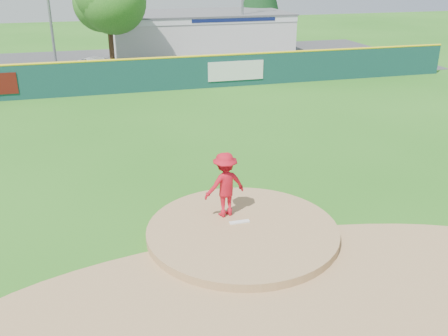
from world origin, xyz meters
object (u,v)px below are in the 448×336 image
object	(u,v)px
pitcher	(225,185)
deciduous_tree	(108,5)
van	(101,66)
pool_building_grp	(199,32)

from	to	relation	value
pitcher	deciduous_tree	xyz separation A→B (m)	(-1.73, 24.10, 3.31)
pitcher	van	world-z (taller)	pitcher
van	deciduous_tree	bearing A→B (deg)	-52.36
pitcher	pool_building_grp	size ratio (longest dim) A/B	0.13
van	pool_building_grp	xyz separation A→B (m)	(8.91, 8.27, 1.03)
pitcher	van	distance (m)	22.99
van	deciduous_tree	xyz separation A→B (m)	(0.91, 1.27, 3.92)
pitcher	van	xyz separation A→B (m)	(-2.63, 22.83, -0.60)
pitcher	deciduous_tree	bearing A→B (deg)	-98.52
pool_building_grp	deciduous_tree	size ratio (longest dim) A/B	2.07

